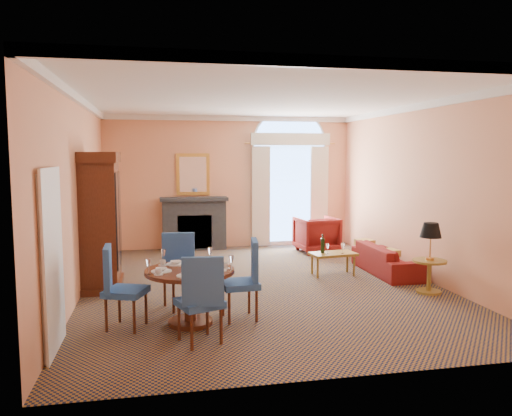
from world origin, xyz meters
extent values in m
plane|color=#141E40|center=(0.00, 0.00, 0.00)|extent=(7.50, 7.50, 0.00)
cube|color=#F2A273|center=(0.00, 3.75, 1.60)|extent=(6.00, 0.04, 3.20)
cube|color=#F2A273|center=(-3.00, 0.00, 1.60)|extent=(0.04, 7.50, 3.20)
cube|color=#F2A273|center=(3.00, 0.00, 1.60)|extent=(0.04, 7.50, 3.20)
cube|color=white|center=(0.00, 0.00, 3.20)|extent=(6.00, 7.50, 0.04)
cube|color=white|center=(0.00, 0.00, 3.14)|extent=(6.00, 7.50, 0.12)
cube|color=white|center=(-2.96, -2.40, 1.03)|extent=(0.08, 0.90, 2.06)
cube|color=#33373D|center=(-0.90, 3.55, 0.60)|extent=(1.50, 0.40, 1.20)
cube|color=#33373D|center=(-0.90, 3.52, 1.24)|extent=(1.60, 0.46, 0.08)
cube|color=gold|center=(-0.90, 3.72, 1.80)|extent=(0.80, 0.04, 1.00)
cube|color=white|center=(-0.90, 3.70, 1.80)|extent=(0.64, 0.02, 0.84)
cube|color=white|center=(1.50, 3.73, 1.25)|extent=(1.90, 0.04, 2.50)
cube|color=#89AFE6|center=(1.50, 3.72, 1.25)|extent=(1.70, 0.02, 2.30)
cylinder|color=white|center=(1.50, 3.73, 2.50)|extent=(1.90, 0.04, 1.90)
cube|color=beige|center=(0.75, 3.61, 1.25)|extent=(0.45, 0.06, 2.45)
cube|color=beige|center=(2.25, 3.61, 1.25)|extent=(0.45, 0.06, 2.45)
cube|color=beige|center=(1.50, 3.61, 2.65)|extent=(2.00, 0.08, 0.30)
cube|color=#401C0E|center=(-2.72, 0.38, 1.07)|extent=(0.59, 1.07, 2.14)
cube|color=#401C0E|center=(-2.72, 0.38, 2.22)|extent=(0.66, 1.18, 0.17)
cube|color=#401C0E|center=(-2.72, 0.38, 0.05)|extent=(0.66, 1.18, 0.11)
cylinder|color=#401C0E|center=(-1.36, -1.81, 0.72)|extent=(1.19, 1.19, 0.05)
cylinder|color=#401C0E|center=(-1.36, -1.81, 0.35)|extent=(0.16, 0.16, 0.70)
cylinder|color=#401C0E|center=(-1.36, -1.81, 0.03)|extent=(0.60, 0.60, 0.06)
cylinder|color=white|center=(-1.10, -1.54, 0.76)|extent=(0.27, 0.27, 0.01)
imported|color=white|center=(-1.10, -1.54, 0.78)|extent=(0.15, 0.15, 0.04)
imported|color=white|center=(-1.17, -1.38, 0.79)|extent=(0.09, 0.09, 0.07)
cylinder|color=white|center=(-1.53, -1.47, 0.76)|extent=(0.27, 0.27, 0.01)
imported|color=white|center=(-1.53, -1.47, 0.78)|extent=(0.15, 0.15, 0.04)
imported|color=white|center=(-1.71, -1.49, 0.79)|extent=(0.09, 0.09, 0.07)
cylinder|color=white|center=(-1.73, -1.87, 0.76)|extent=(0.27, 0.27, 0.01)
imported|color=white|center=(-1.73, -1.87, 0.78)|extent=(0.15, 0.15, 0.04)
imported|color=white|center=(-1.77, -2.04, 0.79)|extent=(0.09, 0.09, 0.07)
cylinder|color=white|center=(-1.42, -2.18, 0.76)|extent=(0.27, 0.27, 0.01)
imported|color=white|center=(-1.42, -2.18, 0.78)|extent=(0.15, 0.15, 0.04)
imported|color=white|center=(-1.27, -2.27, 0.79)|extent=(0.09, 0.09, 0.07)
cylinder|color=white|center=(-1.03, -1.98, 0.76)|extent=(0.27, 0.27, 0.01)
imported|color=white|center=(-1.03, -1.98, 0.78)|extent=(0.15, 0.15, 0.04)
imported|color=white|center=(-0.89, -1.86, 0.79)|extent=(0.09, 0.09, 0.07)
cube|color=#265196|center=(-1.44, -1.05, 0.49)|extent=(0.61, 0.61, 0.08)
cube|color=#265196|center=(-1.47, -0.83, 0.80)|extent=(0.49, 0.13, 0.58)
cylinder|color=#401C0E|center=(-1.32, -0.81, 0.22)|extent=(0.04, 0.04, 0.44)
cylinder|color=#401C0E|center=(-1.68, -0.93, 0.22)|extent=(0.04, 0.04, 0.44)
cylinder|color=#401C0E|center=(-1.20, -1.18, 0.22)|extent=(0.04, 0.04, 0.44)
cylinder|color=#401C0E|center=(-1.57, -1.29, 0.22)|extent=(0.04, 0.04, 0.44)
cube|color=#265196|center=(-1.29, -2.49, 0.49)|extent=(0.62, 0.62, 0.08)
cube|color=#265196|center=(-1.27, -2.71, 0.80)|extent=(0.49, 0.12, 0.58)
cylinder|color=#401C0E|center=(-1.41, -2.73, 0.22)|extent=(0.04, 0.04, 0.44)
cylinder|color=#401C0E|center=(-1.05, -2.60, 0.22)|extent=(0.04, 0.04, 0.44)
cylinder|color=#401C0E|center=(-1.54, -2.37, 0.22)|extent=(0.04, 0.04, 0.44)
cylinder|color=#401C0E|center=(-1.18, -2.24, 0.22)|extent=(0.04, 0.04, 0.44)
cube|color=#265196|center=(-0.68, -1.72, 0.49)|extent=(0.53, 0.53, 0.08)
cube|color=#265196|center=(-0.46, -1.69, 0.80)|extent=(0.14, 0.49, 0.58)
cylinder|color=#401C0E|center=(-0.47, -1.89, 0.22)|extent=(0.04, 0.04, 0.44)
cylinder|color=#401C0E|center=(-0.51, -1.51, 0.22)|extent=(0.04, 0.04, 0.44)
cylinder|color=#401C0E|center=(-0.85, -1.92, 0.22)|extent=(0.04, 0.04, 0.44)
cylinder|color=#401C0E|center=(-0.89, -1.54, 0.22)|extent=(0.04, 0.04, 0.44)
cube|color=#265196|center=(-2.19, -1.79, 0.49)|extent=(0.63, 0.63, 0.08)
cube|color=#265196|center=(-2.41, -1.79, 0.80)|extent=(0.08, 0.49, 0.58)
cylinder|color=#401C0E|center=(-2.30, -1.54, 0.22)|extent=(0.04, 0.04, 0.44)
cylinder|color=#401C0E|center=(-2.44, -1.90, 0.22)|extent=(0.04, 0.04, 0.44)
cylinder|color=#401C0E|center=(-1.94, -1.68, 0.22)|extent=(0.04, 0.04, 0.44)
cylinder|color=#401C0E|center=(-2.08, -2.04, 0.22)|extent=(0.04, 0.04, 0.44)
imported|color=maroon|center=(2.55, 0.38, 0.27)|extent=(0.74, 1.86, 0.54)
imported|color=maroon|center=(1.88, 2.67, 0.41)|extent=(0.97, 0.99, 0.83)
cube|color=olive|center=(1.47, 0.43, 0.40)|extent=(0.89, 0.56, 0.05)
cylinder|color=olive|center=(1.11, 0.26, 0.19)|extent=(0.04, 0.04, 0.38)
cylinder|color=olive|center=(1.83, 0.26, 0.19)|extent=(0.04, 0.04, 0.38)
cylinder|color=olive|center=(1.11, 0.60, 0.19)|extent=(0.04, 0.04, 0.38)
cylinder|color=olive|center=(1.83, 0.60, 0.19)|extent=(0.04, 0.04, 0.38)
cylinder|color=olive|center=(2.60, -1.03, 0.53)|extent=(0.55, 0.55, 0.04)
cylinder|color=olive|center=(2.60, -1.03, 0.26)|extent=(0.07, 0.07, 0.51)
cylinder|color=olive|center=(2.60, -1.03, 0.02)|extent=(0.40, 0.40, 0.04)
camera|label=1|loc=(-1.78, -8.35, 2.26)|focal=35.00mm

